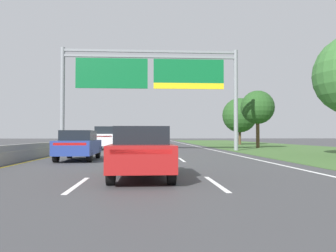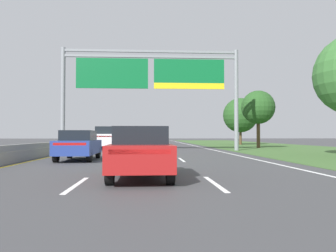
# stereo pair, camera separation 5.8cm
# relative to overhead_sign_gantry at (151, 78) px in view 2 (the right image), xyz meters

# --- Properties ---
(ground_plane) EXTENTS (220.00, 220.00, 0.00)m
(ground_plane) POSITION_rel_overhead_sign_gantry_xyz_m (-0.30, 5.01, -6.19)
(ground_plane) COLOR #3D3D3F
(lane_striping) EXTENTS (11.96, 106.00, 0.01)m
(lane_striping) POSITION_rel_overhead_sign_gantry_xyz_m (-0.30, 4.55, -6.18)
(lane_striping) COLOR white
(lane_striping) RESTS_ON ground
(grass_verge_right) EXTENTS (14.00, 110.00, 0.02)m
(grass_verge_right) POSITION_rel_overhead_sign_gantry_xyz_m (13.65, 5.01, -6.18)
(grass_verge_right) COLOR #3D602D
(grass_verge_right) RESTS_ON ground
(median_barrier_concrete) EXTENTS (0.60, 110.00, 0.85)m
(median_barrier_concrete) POSITION_rel_overhead_sign_gantry_xyz_m (-6.90, 5.01, -5.83)
(median_barrier_concrete) COLOR gray
(median_barrier_concrete) RESTS_ON ground
(overhead_sign_gantry) EXTENTS (15.06, 0.42, 8.70)m
(overhead_sign_gantry) POSITION_rel_overhead_sign_gantry_xyz_m (0.00, 0.00, 0.00)
(overhead_sign_gantry) COLOR gray
(overhead_sign_gantry) RESTS_ON ground
(pickup_truck_grey) EXTENTS (2.15, 5.45, 2.20)m
(pickup_truck_grey) POSITION_rel_overhead_sign_gantry_xyz_m (-0.12, 17.60, -5.11)
(pickup_truck_grey) COLOR slate
(pickup_truck_grey) RESTS_ON ground
(car_gold_left_lane_sedan) EXTENTS (1.92, 4.44, 1.57)m
(car_gold_left_lane_sedan) POSITION_rel_overhead_sign_gantry_xyz_m (-3.93, 17.07, -5.37)
(car_gold_left_lane_sedan) COLOR #A38438
(car_gold_left_lane_sedan) RESTS_ON ground
(car_blue_left_lane_sedan) EXTENTS (1.84, 4.41, 1.57)m
(car_blue_left_lane_sedan) POSITION_rel_overhead_sign_gantry_xyz_m (-3.91, -10.42, -5.37)
(car_blue_left_lane_sedan) COLOR navy
(car_blue_left_lane_sedan) RESTS_ON ground
(car_red_centre_lane_sedan) EXTENTS (1.87, 4.42, 1.57)m
(car_red_centre_lane_sedan) POSITION_rel_overhead_sign_gantry_xyz_m (-0.48, -18.10, -5.37)
(car_red_centre_lane_sedan) COLOR maroon
(car_red_centre_lane_sedan) RESTS_ON ground
(car_white_left_lane_suv) EXTENTS (2.01, 4.74, 2.11)m
(car_white_left_lane_suv) POSITION_rel_overhead_sign_gantry_xyz_m (-4.07, 3.13, -5.09)
(car_white_left_lane_suv) COLOR silver
(car_white_left_lane_suv) RESTS_ON ground
(roadside_tree_mid) EXTENTS (3.46, 3.46, 5.95)m
(roadside_tree_mid) POSITION_rel_overhead_sign_gantry_xyz_m (11.13, 5.70, -1.99)
(roadside_tree_mid) COLOR #4C3823
(roadside_tree_mid) RESTS_ON ground
(roadside_tree_far) EXTENTS (4.84, 4.84, 6.57)m
(roadside_tree_far) POSITION_rel_overhead_sign_gantry_xyz_m (12.73, 18.21, -2.05)
(roadside_tree_far) COLOR #4C3823
(roadside_tree_far) RESTS_ON ground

